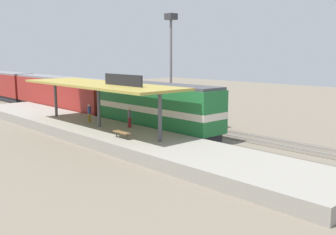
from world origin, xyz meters
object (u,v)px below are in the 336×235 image
object	(u,v)px
locomotive	(155,107)
passenger_carriage_front	(61,94)
freight_car	(167,104)
passenger_carriage_rear	(0,84)
light_mast	(171,43)
platform_bench	(122,133)
person_waiting	(89,112)
person_walking	(130,117)

from	to	relation	value
locomotive	passenger_carriage_front	xyz separation A→B (m)	(0.00, 18.00, -0.10)
freight_car	passenger_carriage_front	bearing A→B (deg)	107.57
passenger_carriage_front	passenger_carriage_rear	size ratio (longest dim) A/B	1.00
passenger_carriage_rear	light_mast	distance (m)	34.05
platform_bench	passenger_carriage_front	size ratio (longest dim) A/B	0.08
platform_bench	passenger_carriage_rear	bearing A→B (deg)	81.84
person_waiting	freight_car	bearing A→B (deg)	-7.56
platform_bench	light_mast	world-z (taller)	light_mast
passenger_carriage_front	light_mast	distance (m)	15.39
light_mast	person_walking	distance (m)	13.94
person_waiting	person_walking	world-z (taller)	same
locomotive	freight_car	size ratio (longest dim) A/B	1.20
passenger_carriage_rear	person_walking	world-z (taller)	passenger_carriage_rear
light_mast	person_walking	xyz separation A→B (m)	(-10.67, -6.13, -6.54)
locomotive	person_waiting	size ratio (longest dim) A/B	8.44
passenger_carriage_rear	freight_car	size ratio (longest dim) A/B	1.67
freight_car	person_waiting	distance (m)	8.77
passenger_carriage_front	passenger_carriage_rear	world-z (taller)	same
passenger_carriage_rear	person_waiting	world-z (taller)	passenger_carriage_rear
platform_bench	freight_car	bearing A→B (deg)	31.59
passenger_carriage_front	person_waiting	bearing A→B (deg)	-107.03
passenger_carriage_front	person_waiting	size ratio (longest dim) A/B	11.70
locomotive	person_walking	xyz separation A→B (m)	(-2.87, 0.08, -0.56)
freight_car	light_mast	bearing A→B (deg)	40.64
passenger_carriage_front	person_walking	distance (m)	18.15
platform_bench	passenger_carriage_rear	distance (m)	42.29
freight_car	person_waiting	world-z (taller)	freight_car
passenger_carriage_rear	light_mast	size ratio (longest dim) A/B	1.71
freight_car	platform_bench	bearing A→B (deg)	-148.41
locomotive	person_walking	distance (m)	2.92
person_waiting	passenger_carriage_rear	bearing A→B (deg)	83.16
locomotive	passenger_carriage_rear	size ratio (longest dim) A/B	0.72
passenger_carriage_rear	freight_car	distance (m)	35.63
passenger_carriage_rear	person_waiting	distance (m)	34.42
locomotive	person_waiting	bearing A→B (deg)	131.54
locomotive	freight_car	distance (m)	5.78
freight_car	locomotive	bearing A→B (deg)	-142.97
locomotive	person_waiting	world-z (taller)	locomotive
person_waiting	passenger_carriage_front	bearing A→B (deg)	72.97
platform_bench	locomotive	size ratio (longest dim) A/B	0.12
light_mast	person_waiting	bearing A→B (deg)	-172.38
freight_car	person_waiting	bearing A→B (deg)	172.44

